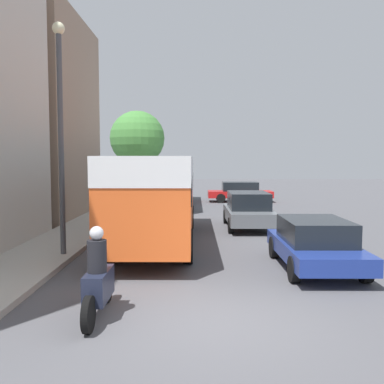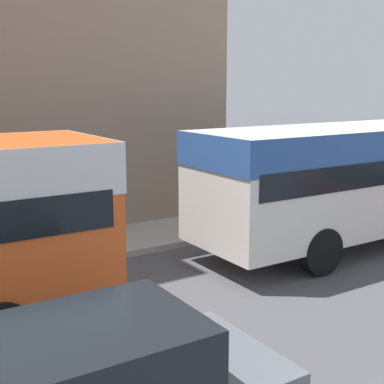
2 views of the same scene
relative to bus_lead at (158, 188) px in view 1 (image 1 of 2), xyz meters
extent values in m
plane|color=#515156|center=(1.72, -7.60, -1.98)|extent=(120.00, 120.00, 0.00)
cube|color=gray|center=(-7.48, 6.97, 3.12)|extent=(5.99, 8.11, 10.19)
cube|color=#EA5B23|center=(0.00, 0.00, -0.21)|extent=(2.42, 10.07, 2.54)
cube|color=white|center=(0.00, 0.00, 0.68)|extent=(2.44, 10.12, 0.76)
cube|color=black|center=(0.00, 0.00, 0.11)|extent=(2.47, 9.66, 0.56)
cylinder|color=black|center=(-1.11, 3.12, -1.48)|extent=(0.28, 1.00, 1.00)
cylinder|color=black|center=(1.11, 3.12, -1.48)|extent=(0.28, 1.00, 1.00)
cylinder|color=black|center=(-1.11, -3.12, -1.48)|extent=(0.28, 1.00, 1.00)
cylinder|color=black|center=(1.11, -3.12, -1.48)|extent=(0.28, 1.00, 1.00)
cube|color=silver|center=(-0.31, 12.80, -0.28)|extent=(2.48, 10.36, 2.39)
cube|color=#2D569E|center=(-0.31, 12.80, 0.56)|extent=(2.51, 10.41, 0.72)
cube|color=black|center=(-0.31, 12.80, 0.02)|extent=(2.53, 9.94, 0.53)
cylinder|color=black|center=(-1.46, 16.01, -1.48)|extent=(0.28, 1.00, 1.00)
cylinder|color=black|center=(0.83, 16.01, -1.48)|extent=(0.28, 1.00, 1.00)
cylinder|color=black|center=(-1.46, 9.59, -1.48)|extent=(0.28, 1.00, 1.00)
cylinder|color=black|center=(0.83, 9.59, -1.48)|extent=(0.28, 1.00, 1.00)
cube|color=#1E2338|center=(-0.50, -7.26, -1.38)|extent=(0.38, 1.10, 0.55)
cylinder|color=black|center=(-0.50, -6.46, -1.66)|extent=(0.10, 0.64, 0.64)
cylinder|color=black|center=(-0.50, -8.06, -1.66)|extent=(0.12, 0.64, 0.64)
cylinder|color=black|center=(-0.50, -7.36, -0.81)|extent=(0.36, 0.36, 0.60)
sphere|color=silver|center=(-0.50, -7.36, -0.38)|extent=(0.26, 0.26, 0.26)
cube|color=navy|center=(4.56, -3.69, -1.44)|extent=(1.86, 4.24, 0.43)
cube|color=black|center=(4.56, -3.69, -0.93)|extent=(1.63, 2.33, 0.61)
cylinder|color=black|center=(3.70, -2.38, -1.66)|extent=(0.22, 0.64, 0.64)
cylinder|color=black|center=(5.41, -2.38, -1.66)|extent=(0.22, 0.64, 0.64)
cylinder|color=black|center=(3.70, -5.00, -1.66)|extent=(0.22, 0.64, 0.64)
cylinder|color=black|center=(5.41, -5.00, -1.66)|extent=(0.22, 0.64, 0.64)
cube|color=slate|center=(3.63, 3.33, -1.39)|extent=(1.88, 4.45, 0.54)
cube|color=black|center=(3.63, 3.33, -0.77)|extent=(1.65, 2.45, 0.70)
cylinder|color=black|center=(2.77, 4.71, -1.66)|extent=(0.22, 0.64, 0.64)
cylinder|color=black|center=(4.50, 4.71, -1.66)|extent=(0.22, 0.64, 0.64)
cylinder|color=black|center=(2.77, 1.95, -1.66)|extent=(0.22, 0.64, 0.64)
cylinder|color=black|center=(4.50, 1.95, -1.66)|extent=(0.22, 0.64, 0.64)
cube|color=red|center=(4.51, 15.14, -1.43)|extent=(4.53, 1.77, 0.46)
cube|color=black|center=(4.51, 15.14, -0.88)|extent=(2.49, 1.56, 0.64)
cylinder|color=black|center=(3.11, 14.32, -1.66)|extent=(0.64, 0.22, 0.64)
cylinder|color=black|center=(3.11, 15.95, -1.66)|extent=(0.64, 0.22, 0.64)
cylinder|color=black|center=(5.92, 14.32, -1.66)|extent=(0.64, 0.22, 0.64)
cylinder|color=black|center=(5.92, 15.95, -1.66)|extent=(0.64, 0.22, 0.64)
cylinder|color=#232838|center=(-3.25, 15.32, -1.42)|extent=(0.27, 0.27, 0.81)
cylinder|color=black|center=(-3.25, 15.32, -0.69)|extent=(0.34, 0.34, 0.67)
sphere|color=tan|center=(-3.25, 15.32, -0.24)|extent=(0.22, 0.22, 0.22)
cylinder|color=brown|center=(-3.49, 20.65, -0.36)|extent=(0.36, 0.36, 2.93)
sphere|color=#47893D|center=(-3.49, 20.65, 2.81)|extent=(4.54, 4.54, 4.54)
cylinder|color=#47474C|center=(-2.63, -2.53, 1.39)|extent=(0.16, 0.16, 6.44)
sphere|color=beige|center=(-2.63, -2.53, 4.76)|extent=(0.36, 0.36, 0.36)
camera|label=1|loc=(1.31, -15.13, 0.96)|focal=40.00mm
camera|label=2|loc=(8.24, 1.72, 1.89)|focal=50.00mm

